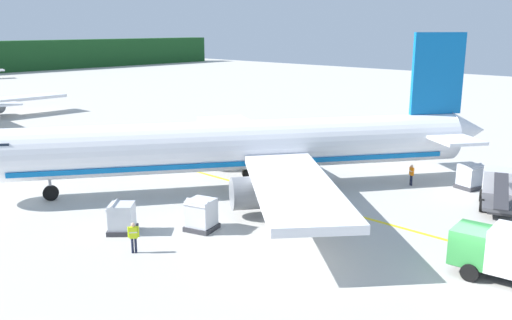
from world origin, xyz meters
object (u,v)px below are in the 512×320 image
at_px(airliner_foreground, 243,146).
at_px(cargo_container_near, 201,215).
at_px(crew_loader_right, 134,235).
at_px(cargo_container_mid, 470,176).
at_px(crew_loader_left, 412,173).
at_px(service_truck_fuel, 499,189).
at_px(crew_marshaller, 322,186).
at_px(cargo_container_far, 122,218).

height_order(airliner_foreground, cargo_container_near, airliner_foreground).
relative_size(airliner_foreground, crew_loader_right, 20.33).
distance_m(cargo_container_near, cargo_container_mid, 21.98).
bearing_deg(crew_loader_right, airliner_foreground, 18.80).
height_order(airliner_foreground, cargo_container_mid, airliner_foreground).
bearing_deg(cargo_container_mid, crew_loader_left, 122.25).
xyz_separation_m(service_truck_fuel, crew_marshaller, (-7.38, 9.93, -0.25)).
bearing_deg(airliner_foreground, cargo_container_near, -151.33).
relative_size(cargo_container_mid, cargo_container_far, 0.89).
relative_size(cargo_container_far, crew_marshaller, 1.45).
xyz_separation_m(cargo_container_near, crew_loader_right, (-4.95, -0.02, 0.06)).
distance_m(crew_loader_left, crew_loader_right, 23.41).
bearing_deg(cargo_container_near, cargo_container_mid, -22.16).
height_order(airliner_foreground, crew_loader_left, airliner_foreground).
bearing_deg(service_truck_fuel, crew_loader_right, 153.04).
xyz_separation_m(cargo_container_mid, crew_loader_left, (-2.35, 3.72, 0.03)).
xyz_separation_m(cargo_container_mid, crew_loader_right, (-25.31, 8.27, 0.08)).
distance_m(service_truck_fuel, crew_loader_left, 6.96).
relative_size(cargo_container_mid, crew_loader_right, 1.16).
relative_size(cargo_container_near, crew_loader_left, 1.26).
bearing_deg(cargo_container_near, service_truck_fuel, -33.11).
distance_m(cargo_container_mid, cargo_container_far, 26.62).
height_order(cargo_container_mid, crew_marshaller, cargo_container_mid).
distance_m(service_truck_fuel, crew_loader_right, 25.37).
xyz_separation_m(cargo_container_far, crew_marshaller, (13.95, -4.79, 0.02)).
xyz_separation_m(crew_marshaller, crew_loader_right, (-15.23, 1.58, 0.11)).
height_order(cargo_container_far, crew_loader_right, cargo_container_far).
bearing_deg(airliner_foreground, crew_loader_right, -161.20).
xyz_separation_m(service_truck_fuel, crew_loader_left, (0.35, 6.95, -0.19)).
relative_size(airliner_foreground, cargo_container_far, 15.57).
bearing_deg(cargo_container_mid, crew_loader_right, 161.89).
bearing_deg(cargo_container_far, airliner_foreground, 5.97).
relative_size(cargo_container_near, crew_marshaller, 1.34).
bearing_deg(cargo_container_far, crew_marshaller, -18.94).
bearing_deg(service_truck_fuel, cargo_container_mid, 50.17).
relative_size(cargo_container_near, crew_loader_right, 1.21).
xyz_separation_m(airliner_foreground, service_truck_fuel, (9.57, -15.94, -2.20)).
height_order(airliner_foreground, cargo_container_far, airliner_foreground).
height_order(crew_marshaller, crew_loader_left, crew_loader_left).
distance_m(airliner_foreground, crew_marshaller, 6.85).
height_order(airliner_foreground, service_truck_fuel, airliner_foreground).
xyz_separation_m(airliner_foreground, crew_marshaller, (2.19, -6.02, -2.45)).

